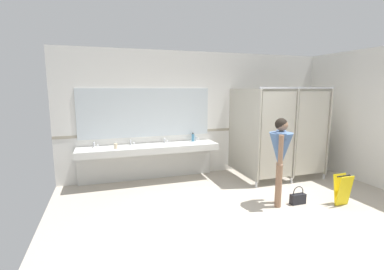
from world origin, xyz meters
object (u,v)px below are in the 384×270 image
(person_standing, at_px, (280,152))
(handbag, at_px, (298,198))
(soap_dispenser, at_px, (193,138))
(paper_cup, at_px, (116,146))
(wet_floor_sign, at_px, (343,190))

(person_standing, relative_size, handbag, 4.67)
(soap_dispenser, height_order, paper_cup, soap_dispenser)
(paper_cup, bearing_deg, person_standing, -34.68)
(handbag, distance_m, soap_dispenser, 2.65)
(person_standing, xyz_separation_m, paper_cup, (-2.66, 1.84, -0.09))
(person_standing, distance_m, wet_floor_sign, 1.32)
(handbag, xyz_separation_m, soap_dispenser, (-1.26, 2.19, 0.81))
(paper_cup, height_order, wet_floor_sign, paper_cup)
(paper_cup, distance_m, wet_floor_sign, 4.38)
(person_standing, relative_size, paper_cup, 14.32)
(handbag, relative_size, wet_floor_sign, 0.60)
(person_standing, xyz_separation_m, handbag, (0.36, -0.09, -0.87))
(wet_floor_sign, bearing_deg, paper_cup, 149.30)
(person_standing, height_order, paper_cup, person_standing)
(person_standing, distance_m, paper_cup, 3.24)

